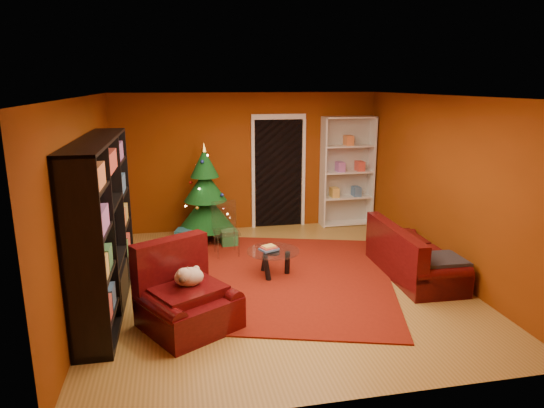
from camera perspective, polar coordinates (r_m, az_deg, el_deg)
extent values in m
cube|color=olive|center=(7.05, 0.65, -9.29)|extent=(5.00, 5.50, 0.05)
cube|color=silver|center=(6.48, 0.72, 12.78)|extent=(5.00, 5.50, 0.05)
cube|color=#76310A|center=(9.32, -2.90, 4.98)|extent=(5.00, 0.05, 2.60)
cube|color=#76310A|center=(6.60, -21.28, 0.22)|extent=(0.05, 5.50, 2.60)
cube|color=#76310A|center=(7.57, 19.73, 2.03)|extent=(0.05, 5.50, 2.60)
cube|color=maroon|center=(7.17, 1.55, -8.56)|extent=(3.93, 4.27, 0.02)
cube|color=#185166|center=(8.60, -10.21, -3.91)|extent=(0.36, 0.36, 0.30)
cube|color=#247139|center=(8.52, -5.09, -3.98)|extent=(0.30, 0.30, 0.28)
cube|color=maroon|center=(9.32, -8.16, -2.70)|extent=(0.26, 0.26, 0.21)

